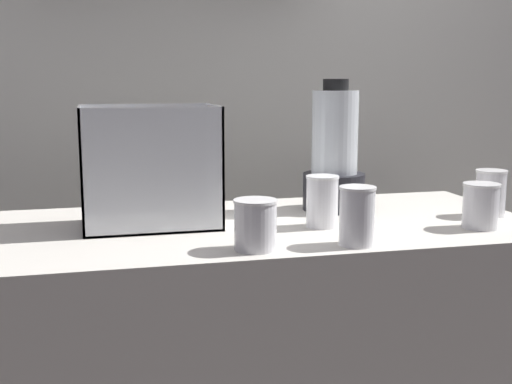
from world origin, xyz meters
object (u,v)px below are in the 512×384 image
Objects in this scene: juice_cup_orange_far_left at (255,228)px; juice_cup_pomegranate_far_right at (490,195)px; carrot_display_bin at (149,188)px; blender_pitcher at (334,158)px; juice_cup_orange_left at (322,203)px; juice_cup_orange_right at (481,208)px; juice_cup_beet_middle at (357,220)px.

juice_cup_pomegranate_far_right is (0.68, 0.19, 0.01)m from juice_cup_orange_far_left.
juice_cup_pomegranate_far_right is at bearing -6.07° from carrot_display_bin.
blender_pitcher is 0.49m from juice_cup_orange_far_left.
blender_pitcher is 0.42m from juice_cup_pomegranate_far_right.
juice_cup_orange_left is at bearing -177.66° from juice_cup_pomegranate_far_right.
juice_cup_orange_right is (0.57, 0.07, 0.00)m from juice_cup_orange_far_left.
juice_cup_pomegranate_far_right reaches higher than juice_cup_orange_right.
blender_pitcher is at bearing 9.15° from carrot_display_bin.
juice_cup_orange_left is at bearing -117.74° from blender_pitcher.
juice_cup_pomegranate_far_right is at bearing 15.80° from juice_cup_orange_far_left.
juice_cup_beet_middle is at bearing -3.89° from juice_cup_orange_far_left.
juice_cup_orange_left reaches higher than juice_cup_orange_right.
juice_cup_beet_middle is (-0.09, -0.38, -0.09)m from blender_pitcher.
blender_pitcher is 2.94× the size of juice_cup_pomegranate_far_right.
carrot_display_bin is at bearing 164.44° from juice_cup_orange_left.
juice_cup_beet_middle is at bearing -155.67° from juice_cup_pomegranate_far_right.
juice_cup_orange_left reaches higher than juice_cup_orange_far_left.
juice_cup_beet_middle reaches higher than juice_cup_orange_left.
blender_pitcher is 0.40m from juice_cup_beet_middle.
juice_cup_orange_far_left is 0.98× the size of juice_cup_orange_right.
juice_cup_pomegranate_far_right is (0.47, 0.02, -0.00)m from juice_cup_orange_left.
carrot_display_bin is at bearing 173.93° from juice_cup_pomegranate_far_right.
juice_cup_beet_middle reaches higher than juice_cup_pomegranate_far_right.
juice_cup_orange_left is 1.04× the size of juice_cup_pomegranate_far_right.
juice_cup_orange_right is at bearing -16.20° from juice_cup_orange_left.
blender_pitcher is 2.83× the size of juice_cup_orange_left.
juice_cup_pomegranate_far_right is at bearing 2.34° from juice_cup_orange_left.
juice_cup_orange_right is at bearing 13.19° from juice_cup_beet_middle.
juice_cup_orange_far_left is 0.58m from juice_cup_orange_right.
blender_pitcher is at bearing 131.18° from juice_cup_orange_right.
carrot_display_bin reaches higher than juice_cup_orange_far_left.
juice_cup_orange_right is (0.26, -0.30, -0.09)m from blender_pitcher.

